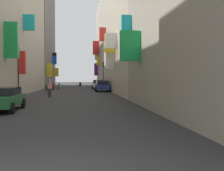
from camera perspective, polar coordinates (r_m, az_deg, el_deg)
name	(u,v)px	position (r m, az deg, el deg)	size (l,w,h in m)	color
ground_plane	(72,92)	(34.69, -8.65, -1.37)	(140.00, 140.00, 0.00)	#2D2D30
building_left_far	(36,36)	(56.64, -16.32, 10.32)	(7.07, 18.69, 20.74)	slate
building_right_mid_a	(130,18)	(37.97, 3.91, 14.56)	(7.26, 30.03, 20.60)	#BCB29E
building_right_mid_b	(111,46)	(58.83, -0.12, 8.63)	(7.34, 13.22, 17.82)	#BCB29E
parked_car_blue	(102,86)	(35.06, -2.16, -0.06)	(1.90, 3.99, 1.47)	navy
parked_car_white	(98,84)	(43.28, -3.15, 0.30)	(1.93, 4.32, 1.48)	white
parked_car_green	(2,98)	(16.14, -22.99, -2.60)	(2.00, 4.06, 1.33)	#236638
scooter_silver	(59,86)	(43.98, -11.52, -0.12)	(0.48, 1.87, 1.13)	#ADADB2
scooter_red	(53,87)	(41.66, -12.73, -0.23)	(0.57, 1.95, 1.13)	red
scooter_black	(80,84)	(53.73, -6.97, 0.25)	(0.50, 1.83, 1.13)	black
pedestrian_crossing	(46,85)	(38.54, -14.23, 0.06)	(0.54, 0.54, 1.56)	#2A2A2A
pedestrian_near_left	(50,88)	(25.56, -13.48, -0.61)	(0.48, 0.48, 1.72)	#2E2E2E
traffic_light_near_corner	(18,64)	(25.06, -19.89, 4.52)	(0.26, 0.34, 4.66)	#2D2D2D
traffic_light_far_corner	(103,71)	(40.38, -1.92, 3.27)	(0.26, 0.34, 4.33)	#2D2D2D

